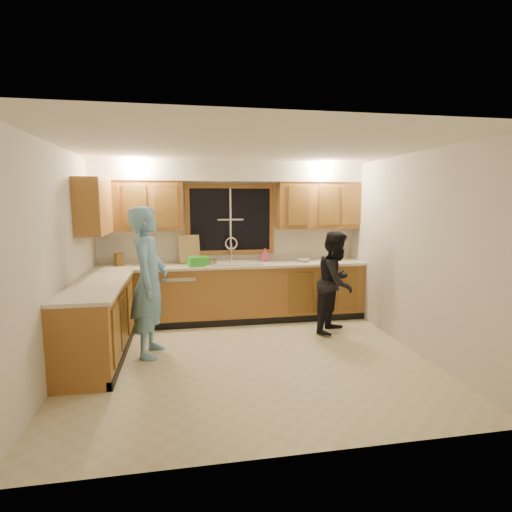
{
  "coord_description": "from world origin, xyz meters",
  "views": [
    {
      "loc": [
        -0.75,
        -4.57,
        1.9
      ],
      "look_at": [
        0.2,
        0.65,
        1.17
      ],
      "focal_mm": 28.0,
      "sensor_mm": 36.0,
      "label": 1
    }
  ],
  "objects": [
    {
      "name": "countertop_back",
      "position": [
        0.0,
        1.58,
        0.9
      ],
      "size": [
        4.2,
        0.63,
        0.04
      ],
      "primitive_type": "cube",
      "color": "beige",
      "rests_on": "base_cabinets_back"
    },
    {
      "name": "can_left",
      "position": [
        -0.36,
        1.4,
        0.98
      ],
      "size": [
        0.07,
        0.07,
        0.11
      ],
      "primitive_type": "cylinder",
      "rotation": [
        0.0,
        0.0,
        -0.19
      ],
      "color": "#C2B195",
      "rests_on": "countertop_back"
    },
    {
      "name": "soap_bottle",
      "position": [
        0.55,
        1.77,
        1.03
      ],
      "size": [
        0.12,
        0.12,
        0.21
      ],
      "primitive_type": "imported",
      "rotation": [
        0.0,
        0.0,
        0.3
      ],
      "color": "#DC5387",
      "rests_on": "countertop_back"
    },
    {
      "name": "dishwasher",
      "position": [
        -0.85,
        1.59,
        0.41
      ],
      "size": [
        0.6,
        0.56,
        0.82
      ],
      "primitive_type": "cube",
      "color": "white",
      "rests_on": "floor"
    },
    {
      "name": "ceiling",
      "position": [
        0.0,
        0.0,
        2.5
      ],
      "size": [
        4.2,
        4.2,
        0.0
      ],
      "primitive_type": "plane",
      "rotation": [
        3.14,
        0.0,
        0.0
      ],
      "color": "white"
    },
    {
      "name": "bowl",
      "position": [
        1.15,
        1.58,
        0.94
      ],
      "size": [
        0.26,
        0.26,
        0.05
      ],
      "primitive_type": "imported",
      "rotation": [
        0.0,
        0.0,
        -0.39
      ],
      "color": "silver",
      "rests_on": "countertop_back"
    },
    {
      "name": "upper_cabinets_right",
      "position": [
        1.43,
        1.73,
        1.83
      ],
      "size": [
        1.35,
        0.33,
        0.75
      ],
      "primitive_type": "cube",
      "color": "#9F682E",
      "rests_on": "wall_back"
    },
    {
      "name": "knife_block",
      "position": [
        -1.74,
        1.71,
        1.02
      ],
      "size": [
        0.14,
        0.13,
        0.19
      ],
      "primitive_type": "cube",
      "rotation": [
        0.0,
        0.0,
        0.61
      ],
      "color": "brown",
      "rests_on": "countertop_back"
    },
    {
      "name": "stove",
      "position": [
        -1.8,
        -0.22,
        0.45
      ],
      "size": [
        0.58,
        0.75,
        0.9
      ],
      "primitive_type": "cube",
      "color": "white",
      "rests_on": "floor"
    },
    {
      "name": "wall_right",
      "position": [
        2.1,
        0.0,
        1.25
      ],
      "size": [
        0.0,
        3.8,
        3.8
      ],
      "primitive_type": "plane",
      "rotation": [
        1.57,
        0.0,
        -1.57
      ],
      "color": "silver",
      "rests_on": "ground"
    },
    {
      "name": "can_right",
      "position": [
        -0.29,
        1.44,
        0.97
      ],
      "size": [
        0.08,
        0.08,
        0.11
      ],
      "primitive_type": "cylinder",
      "rotation": [
        0.0,
        0.0,
        0.33
      ],
      "color": "#C2B195",
      "rests_on": "countertop_back"
    },
    {
      "name": "base_cabinets_left",
      "position": [
        -1.8,
        0.35,
        0.44
      ],
      "size": [
        0.6,
        1.9,
        0.88
      ],
      "primitive_type": "cube",
      "color": "#9F682E",
      "rests_on": "ground"
    },
    {
      "name": "window_frame",
      "position": [
        0.0,
        1.89,
        1.6
      ],
      "size": [
        1.44,
        0.03,
        1.14
      ],
      "color": "black",
      "rests_on": "wall_back"
    },
    {
      "name": "floor",
      "position": [
        0.0,
        0.0,
        0.0
      ],
      "size": [
        4.2,
        4.2,
        0.0
      ],
      "primitive_type": "plane",
      "color": "beige",
      "rests_on": "ground"
    },
    {
      "name": "sink",
      "position": [
        0.0,
        1.6,
        0.86
      ],
      "size": [
        0.86,
        0.52,
        0.57
      ],
      "color": "silver",
      "rests_on": "countertop_back"
    },
    {
      "name": "wall_back",
      "position": [
        0.0,
        1.9,
        1.25
      ],
      "size": [
        4.2,
        0.0,
        4.2
      ],
      "primitive_type": "plane",
      "rotation": [
        1.57,
        0.0,
        0.0
      ],
      "color": "silver",
      "rests_on": "ground"
    },
    {
      "name": "cutting_board",
      "position": [
        -0.67,
        1.82,
        1.14
      ],
      "size": [
        0.35,
        0.18,
        0.44
      ],
      "primitive_type": "cube",
      "rotation": [
        -0.21,
        0.0,
        0.2
      ],
      "color": "tan",
      "rests_on": "countertop_back"
    },
    {
      "name": "countertop_left",
      "position": [
        -1.79,
        0.35,
        0.9
      ],
      "size": [
        0.63,
        1.9,
        0.04
      ],
      "primitive_type": "cube",
      "color": "beige",
      "rests_on": "base_cabinets_left"
    },
    {
      "name": "soffit",
      "position": [
        0.0,
        1.72,
        2.35
      ],
      "size": [
        4.2,
        0.35,
        0.3
      ],
      "primitive_type": "cube",
      "color": "white",
      "rests_on": "wall_back"
    },
    {
      "name": "man",
      "position": [
        -1.18,
        0.36,
        0.92
      ],
      "size": [
        0.54,
        0.73,
        1.84
      ],
      "primitive_type": "imported",
      "rotation": [
        0.0,
        0.0,
        1.42
      ],
      "color": "#6AA3C9",
      "rests_on": "floor"
    },
    {
      "name": "upper_cabinets_left",
      "position": [
        -1.43,
        1.73,
        1.83
      ],
      "size": [
        1.35,
        0.33,
        0.75
      ],
      "primitive_type": "cube",
      "color": "#9F682E",
      "rests_on": "wall_back"
    },
    {
      "name": "wall_left",
      "position": [
        -2.1,
        0.0,
        1.25
      ],
      "size": [
        0.0,
        3.8,
        3.8
      ],
      "primitive_type": "plane",
      "rotation": [
        1.57,
        0.0,
        1.57
      ],
      "color": "silver",
      "rests_on": "ground"
    },
    {
      "name": "woman",
      "position": [
        1.4,
        0.79,
        0.74
      ],
      "size": [
        0.9,
        0.91,
        1.47
      ],
      "primitive_type": "imported",
      "rotation": [
        0.0,
        0.0,
        0.83
      ],
      "color": "black",
      "rests_on": "floor"
    },
    {
      "name": "upper_cabinets_return",
      "position": [
        -1.94,
        1.12,
        1.83
      ],
      "size": [
        0.33,
        0.9,
        0.75
      ],
      "primitive_type": "cube",
      "color": "#9F682E",
      "rests_on": "wall_left"
    },
    {
      "name": "base_cabinets_back",
      "position": [
        0.0,
        1.6,
        0.44
      ],
      "size": [
        4.2,
        0.6,
        0.88
      ],
      "primitive_type": "cube",
      "color": "#9F682E",
      "rests_on": "ground"
    },
    {
      "name": "dish_crate",
      "position": [
        -0.55,
        1.49,
        0.99
      ],
      "size": [
        0.35,
        0.33,
        0.14
      ],
      "primitive_type": "cube",
      "rotation": [
        0.0,
        0.0,
        0.22
      ],
      "color": "green",
      "rests_on": "countertop_back"
    }
  ]
}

